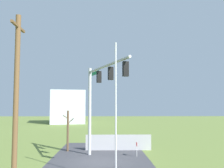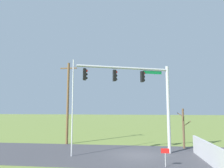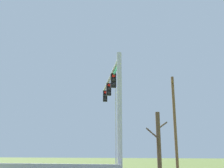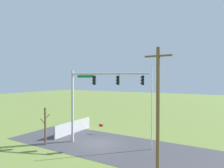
# 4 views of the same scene
# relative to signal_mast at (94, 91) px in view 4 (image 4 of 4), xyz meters

# --- Properties ---
(ground_plane) EXTENTS (160.00, 160.00, 0.00)m
(ground_plane) POSITION_rel_signal_mast_xyz_m (-0.59, -0.12, -5.55)
(ground_plane) COLOR olive
(road_surface) EXTENTS (28.00, 8.00, 0.01)m
(road_surface) POSITION_rel_signal_mast_xyz_m (-4.59, -0.12, -5.55)
(road_surface) COLOR #3D3D42
(road_surface) RESTS_ON ground_plane
(sidewalk_corner) EXTENTS (6.00, 6.00, 0.01)m
(sidewalk_corner) POSITION_rel_signal_mast_xyz_m (3.23, 0.85, -5.55)
(sidewalk_corner) COLOR #B7B5AD
(sidewalk_corner) RESTS_ON ground_plane
(retaining_fence) EXTENTS (0.20, 6.40, 1.49)m
(retaining_fence) POSITION_rel_signal_mast_xyz_m (4.48, -1.84, -4.81)
(retaining_fence) COLOR #A8A8AD
(retaining_fence) RESTS_ON ground_plane
(signal_mast) EXTENTS (7.85, 3.16, 7.75)m
(signal_mast) POSITION_rel_signal_mast_xyz_m (0.00, 0.00, 0.00)
(signal_mast) COLOR #B2B5BA
(signal_mast) RESTS_ON ground_plane
(flagpole) EXTENTS (0.10, 0.10, 8.11)m
(flagpole) POSITION_rel_signal_mast_xyz_m (-6.01, -1.17, -1.50)
(flagpole) COLOR silver
(flagpole) RESTS_ON ground_plane
(utility_pole) EXTENTS (1.90, 0.26, 8.98)m
(utility_pole) POSITION_rel_signal_mast_xyz_m (-8.16, 3.88, -0.90)
(utility_pole) COLOR brown
(utility_pole) RESTS_ON ground_plane
(bare_tree) EXTENTS (1.27, 1.02, 3.87)m
(bare_tree) POSITION_rel_signal_mast_xyz_m (4.01, 3.04, -3.56)
(bare_tree) COLOR brown
(bare_tree) RESTS_ON ground_plane
(open_sign) EXTENTS (0.56, 0.04, 1.22)m
(open_sign) POSITION_rel_signal_mast_xyz_m (1.24, -3.24, -4.65)
(open_sign) COLOR silver
(open_sign) RESTS_ON ground_plane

